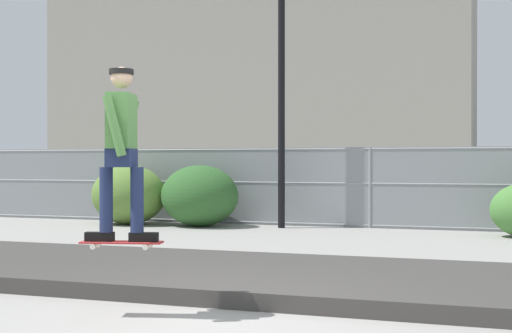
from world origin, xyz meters
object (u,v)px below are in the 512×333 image
street_lamp (281,53)px  shrub_left (129,195)px  parked_car_near (214,185)px  parked_car_mid (395,187)px  shrub_center (200,196)px  skateboard (122,243)px  skater (122,143)px

street_lamp → shrub_left: size_ratio=3.45×
street_lamp → parked_car_near: street_lamp is taller
parked_car_mid → shrub_center: parked_car_mid is taller
skateboard → shrub_center: (-3.07, 9.13, -0.00)m
parked_car_near → shrub_center: (1.30, -4.16, -0.12)m
skater → street_lamp: 9.75m
parked_car_mid → skater: bearing=-94.1°
skateboard → street_lamp: 10.03m
skater → skateboard: bearing=3.6°
parked_car_near → parked_car_mid: 5.31m
parked_car_mid → shrub_left: bearing=-145.5°
shrub_center → shrub_left: bearing=-178.9°
skateboard → shrub_left: bearing=118.4°
skater → parked_car_near: size_ratio=0.38×
skater → parked_car_mid: size_ratio=0.38×
parked_car_mid → street_lamp: bearing=-119.5°
street_lamp → parked_car_near: bearing=129.6°
skateboard → parked_car_near: size_ratio=0.18×
street_lamp → parked_car_near: (-3.22, 3.88, -3.17)m
skateboard → parked_car_near: parked_car_near is taller
skater → shrub_left: (-4.91, 9.09, -0.98)m
shrub_center → skater: bearing=-71.4°
skateboard → street_lamp: (-1.15, 9.40, 3.29)m
parked_car_near → parked_car_mid: same height
parked_car_mid → shrub_center: (-4.01, -3.98, -0.12)m
skater → street_lamp: street_lamp is taller
skateboard → shrub_left: shrub_left is taller
skater → street_lamp: bearing=97.0°
parked_car_mid → shrub_center: 5.65m
skateboard → street_lamp: bearing=97.0°
parked_car_near → skateboard: bearing=-71.8°
skateboard → skater: skater is taller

